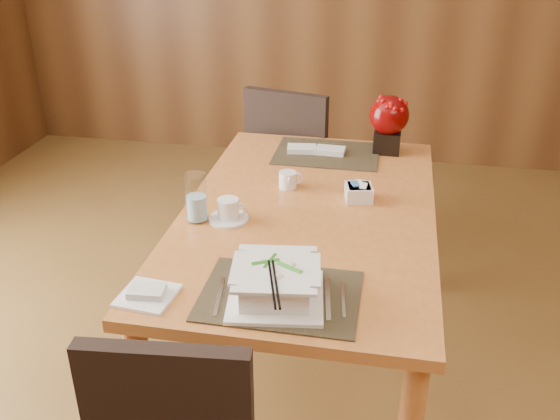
% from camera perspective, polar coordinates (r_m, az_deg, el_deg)
% --- Properties ---
extents(dining_table, '(0.90, 1.50, 0.75)m').
position_cam_1_polar(dining_table, '(2.30, 2.57, -2.15)').
color(dining_table, '#BE7034').
rests_on(dining_table, ground).
extents(placemat_near, '(0.45, 0.33, 0.01)m').
position_cam_1_polar(placemat_near, '(1.79, 0.02, -7.82)').
color(placemat_near, black).
rests_on(placemat_near, dining_table).
extents(placemat_far, '(0.45, 0.33, 0.01)m').
position_cam_1_polar(placemat_far, '(2.75, 4.31, 5.18)').
color(placemat_far, black).
rests_on(placemat_far, dining_table).
extents(soup_setting, '(0.30, 0.30, 0.11)m').
position_cam_1_polar(soup_setting, '(1.74, -0.39, -6.80)').
color(soup_setting, white).
rests_on(soup_setting, dining_table).
extents(coffee_cup, '(0.14, 0.14, 0.08)m').
position_cam_1_polar(coffee_cup, '(2.18, -4.75, -0.10)').
color(coffee_cup, white).
rests_on(coffee_cup, dining_table).
extents(water_glass, '(0.08, 0.08, 0.17)m').
position_cam_1_polar(water_glass, '(2.16, -7.66, 1.12)').
color(water_glass, white).
rests_on(water_glass, dining_table).
extents(creamer_jug, '(0.12, 0.12, 0.06)m').
position_cam_1_polar(creamer_jug, '(2.41, 0.71, 2.78)').
color(creamer_jug, white).
rests_on(creamer_jug, dining_table).
extents(sugar_caddy, '(0.11, 0.11, 0.06)m').
position_cam_1_polar(sugar_caddy, '(2.33, 7.22, 1.58)').
color(sugar_caddy, white).
rests_on(sugar_caddy, dining_table).
extents(berry_decor, '(0.17, 0.17, 0.25)m').
position_cam_1_polar(berry_decor, '(2.77, 9.91, 8.07)').
color(berry_decor, black).
rests_on(berry_decor, dining_table).
extents(napkins_far, '(0.25, 0.10, 0.02)m').
position_cam_1_polar(napkins_far, '(2.75, 3.49, 5.52)').
color(napkins_far, silver).
rests_on(napkins_far, dining_table).
extents(bread_plate, '(0.17, 0.17, 0.01)m').
position_cam_1_polar(bread_plate, '(1.82, -12.04, -7.66)').
color(bread_plate, white).
rests_on(bread_plate, dining_table).
extents(far_chair, '(0.52, 0.53, 0.94)m').
position_cam_1_polar(far_chair, '(3.20, 1.28, 4.20)').
color(far_chair, black).
rests_on(far_chair, ground).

